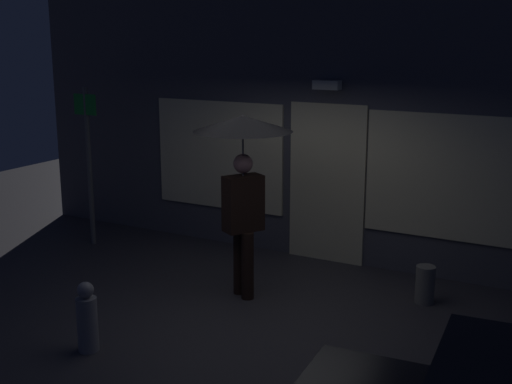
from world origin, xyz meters
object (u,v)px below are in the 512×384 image
object	(u,v)px
person_with_umbrella	(243,156)
street_sign_post	(89,157)
sidewalk_bollard	(425,285)
fire_hydrant	(87,319)

from	to	relation	value
person_with_umbrella	street_sign_post	distance (m)	3.13
sidewalk_bollard	fire_hydrant	bearing A→B (deg)	-132.78
sidewalk_bollard	fire_hydrant	distance (m)	3.89
person_with_umbrella	fire_hydrant	xyz separation A→B (m)	(-0.65, -2.02, -1.39)
street_sign_post	fire_hydrant	distance (m)	3.76
person_with_umbrella	sidewalk_bollard	bearing A→B (deg)	-36.31
street_sign_post	sidewalk_bollard	world-z (taller)	street_sign_post
fire_hydrant	person_with_umbrella	bearing A→B (deg)	72.21
person_with_umbrella	sidewalk_bollard	world-z (taller)	person_with_umbrella
person_with_umbrella	fire_hydrant	distance (m)	2.53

